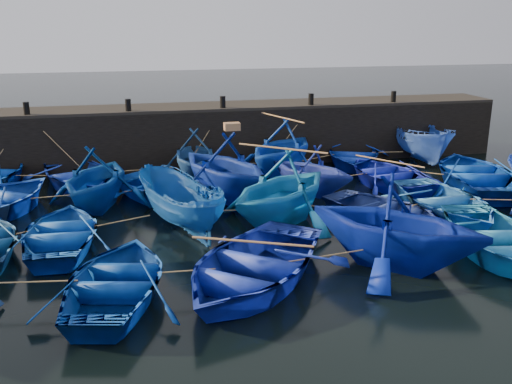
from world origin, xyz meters
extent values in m
plane|color=black|center=(0.00, 0.00, 0.00)|extent=(120.00, 120.00, 0.00)
cube|color=black|center=(0.00, 10.50, 1.25)|extent=(26.00, 2.50, 2.50)
cube|color=black|center=(0.00, 10.50, 2.56)|extent=(26.00, 2.50, 0.12)
cylinder|color=black|center=(-8.00, 9.60, 2.87)|extent=(0.24, 0.24, 0.50)
cylinder|color=black|center=(-4.00, 9.60, 2.87)|extent=(0.24, 0.24, 0.50)
cylinder|color=black|center=(0.00, 9.60, 2.87)|extent=(0.24, 0.24, 0.50)
cylinder|color=black|center=(4.00, 9.60, 2.87)|extent=(0.24, 0.24, 0.50)
cylinder|color=black|center=(8.00, 9.60, 2.87)|extent=(0.24, 0.24, 0.50)
imported|color=#1430A8|center=(-6.09, 7.55, 0.52)|extent=(5.07, 5.90, 1.03)
imported|color=navy|center=(-1.52, 7.76, 1.04)|extent=(3.78, 4.28, 2.09)
imported|color=#0B3BBE|center=(2.14, 7.69, 1.20)|extent=(5.96, 5.99, 2.39)
imported|color=navy|center=(5.66, 8.47, 0.49)|extent=(4.94, 5.69, 0.99)
imported|color=#2549A3|center=(8.89, 8.27, 0.95)|extent=(2.37, 5.10, 1.91)
imported|color=navy|center=(-5.25, 4.76, 1.13)|extent=(4.81, 5.21, 2.27)
imported|color=#05379E|center=(-2.66, 4.78, 0.52)|extent=(5.93, 6.21, 1.05)
imported|color=navy|center=(-0.77, 4.94, 1.26)|extent=(5.78, 6.09, 2.52)
imported|color=navy|center=(2.50, 4.80, 0.96)|extent=(4.66, 4.78, 1.91)
imported|color=#0E1BA7|center=(5.77, 5.13, 0.48)|extent=(3.98, 5.08, 0.96)
imported|color=#053499|center=(8.94, 4.07, 0.59)|extent=(5.39, 6.51, 1.17)
imported|color=#0D43A7|center=(-6.12, 1.39, 0.46)|extent=(3.33, 4.54, 0.92)
imported|color=navy|center=(-2.71, 2.02, 0.85)|extent=(3.14, 4.70, 1.70)
imported|color=#0F65AD|center=(0.51, 1.84, 1.22)|extent=(6.13, 6.05, 2.45)
imported|color=navy|center=(3.77, 1.06, 0.45)|extent=(4.89, 5.36, 0.91)
imported|color=blue|center=(5.99, 1.28, 0.51)|extent=(3.59, 4.98, 1.03)
imported|color=navy|center=(-4.55, -2.21, 0.47)|extent=(4.23, 5.20, 0.95)
imported|color=#122598|center=(-1.37, -2.29, 0.57)|extent=(6.49, 6.73, 1.14)
imported|color=#011481|center=(2.56, -1.99, 1.25)|extent=(6.25, 6.24, 2.50)
imported|color=blue|center=(5.68, -1.96, 0.53)|extent=(4.45, 5.64, 1.06)
cube|color=#91633F|center=(-0.47, 4.94, 2.65)|extent=(0.55, 0.38, 0.27)
cylinder|color=tan|center=(-7.83, 7.74, 0.55)|extent=(1.69, 0.41, 0.04)
cylinder|color=tan|center=(-3.80, 7.65, 0.55)|extent=(2.78, 0.25, 0.04)
cylinder|color=tan|center=(0.31, 7.73, 0.55)|extent=(1.86, 0.10, 0.04)
cylinder|color=tan|center=(3.90, 8.08, 0.55)|extent=(1.74, 0.81, 0.04)
cylinder|color=tan|center=(7.28, 8.37, 0.55)|extent=(1.43, 0.24, 0.04)
cylinder|color=tan|center=(-6.96, 4.69, 0.55)|extent=(1.63, 0.16, 0.04)
cylinder|color=tan|center=(-3.95, 4.77, 0.55)|extent=(0.79, 0.05, 0.04)
cylinder|color=tan|center=(-1.72, 4.86, 0.55)|extent=(0.12, 0.18, 0.04)
cylinder|color=tan|center=(0.86, 4.87, 0.55)|extent=(1.48, 0.17, 0.04)
cylinder|color=tan|center=(4.14, 4.97, 0.55)|extent=(1.48, 0.37, 0.04)
cylinder|color=tan|center=(7.36, 4.60, 0.55)|extent=(1.39, 1.09, 0.04)
cylinder|color=tan|center=(-7.17, 1.33, 0.55)|extent=(0.33, 0.16, 0.04)
cylinder|color=tan|center=(-4.41, 1.71, 0.55)|extent=(1.62, 0.66, 0.04)
cylinder|color=tan|center=(-1.10, 1.93, 0.55)|extent=(1.42, 0.21, 0.04)
cylinder|color=tan|center=(2.14, 1.45, 0.55)|extent=(1.47, 0.82, 0.04)
cylinder|color=tan|center=(4.88, 1.17, 0.55)|extent=(0.43, 0.25, 0.04)
cylinder|color=tan|center=(7.71, 1.03, 0.55)|extent=(1.65, 0.53, 0.04)
cylinder|color=tan|center=(-6.86, -1.99, 0.55)|extent=(2.83, 0.48, 0.04)
cylinder|color=tan|center=(-2.96, -2.25, 0.55)|extent=(1.39, 0.12, 0.04)
cylinder|color=tan|center=(0.60, -2.14, 0.55)|extent=(2.13, 0.33, 0.04)
cylinder|color=tan|center=(4.12, -1.98, 0.55)|extent=(1.32, 0.07, 0.04)
cylinder|color=tan|center=(-8.79, 9.31, 1.58)|extent=(1.61, 0.42, 2.09)
cylinder|color=tan|center=(-7.05, 9.12, 1.58)|extent=(1.95, 0.80, 2.10)
cylinder|color=tan|center=(-0.76, 9.23, 1.58)|extent=(1.56, 0.58, 2.09)
cylinder|color=tan|center=(3.07, 9.20, 1.58)|extent=(1.90, 0.65, 2.09)
cylinder|color=tan|center=(4.83, 9.59, 1.58)|extent=(1.69, 0.21, 2.09)
cylinder|color=tan|center=(8.45, 9.48, 1.58)|extent=(0.92, 0.07, 2.08)
cylinder|color=#99724C|center=(2.14, 7.69, 2.42)|extent=(1.08, 2.84, 0.06)
cylinder|color=#99724C|center=(5.77, 5.13, 0.99)|extent=(1.77, 2.49, 0.06)
cylinder|color=#99724C|center=(0.51, 1.84, 2.48)|extent=(2.34, 1.97, 0.06)
cylinder|color=#99724C|center=(-1.37, -2.29, 1.17)|extent=(2.74, 1.32, 0.06)
camera|label=1|loc=(-4.14, -14.75, 6.31)|focal=40.00mm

